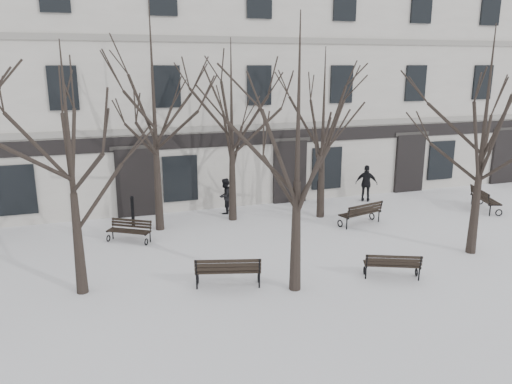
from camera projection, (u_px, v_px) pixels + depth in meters
name	position (u px, v px, depth m)	size (l,w,h in m)	color
ground	(280.00, 278.00, 15.10)	(100.00, 100.00, 0.00)	white
building	(191.00, 80.00, 25.65)	(40.40, 10.20, 11.40)	beige
tree_1	(69.00, 141.00, 13.10)	(4.84, 4.84, 6.91)	black
tree_2	(298.00, 124.00, 13.19)	(5.33, 5.33, 7.62)	black
tree_3	(486.00, 115.00, 16.01)	(5.26, 5.26, 7.52)	black
tree_4	(153.00, 91.00, 18.26)	(5.98, 5.98, 8.55)	black
tree_5	(232.00, 109.00, 19.69)	(5.11, 5.11, 7.29)	black
tree_6	(324.00, 114.00, 20.13)	(4.88, 4.88, 6.97)	black
bench_1	(228.00, 270.00, 14.40)	(1.99, 1.16, 0.96)	black
bench_2	(392.00, 264.00, 14.98)	(1.73, 1.19, 0.83)	black
bench_3	(130.00, 230.00, 18.14)	(1.63, 1.33, 0.80)	black
bench_4	(361.00, 213.00, 20.00)	(1.97, 1.13, 0.95)	black
bench_5	(484.00, 198.00, 22.05)	(1.27, 2.04, 0.98)	black
bollard_a	(133.00, 210.00, 19.93)	(0.16, 0.16, 1.21)	black
bollard_b	(318.00, 191.00, 23.20)	(0.14, 0.14, 1.06)	black
pedestrian_b	(225.00, 213.00, 21.69)	(0.76, 0.59, 1.55)	black
pedestrian_c	(365.00, 201.00, 23.63)	(1.01, 0.42, 1.73)	black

